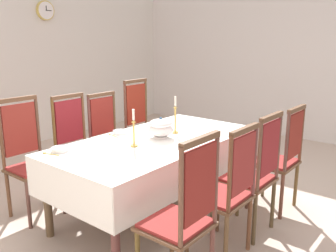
{
  "coord_description": "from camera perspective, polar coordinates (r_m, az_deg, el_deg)",
  "views": [
    {
      "loc": [
        -2.6,
        -2.29,
        1.74
      ],
      "look_at": [
        0.16,
        -0.06,
        0.87
      ],
      "focal_mm": 39.1,
      "sensor_mm": 36.0,
      "label": 1
    }
  ],
  "objects": [
    {
      "name": "ground",
      "position": [
        3.88,
        -2.26,
        -13.17
      ],
      "size": [
        7.29,
        6.33,
        0.04
      ],
      "primitive_type": "cube",
      "color": "#C4AC9C"
    },
    {
      "name": "right_wall",
      "position": [
        6.69,
        19.26,
        11.03
      ],
      "size": [
        0.08,
        6.33,
        3.01
      ],
      "primitive_type": "cube",
      "color": "silver",
      "rests_on": "ground"
    },
    {
      "name": "dining_table",
      "position": [
        3.59,
        -1.88,
        -3.28
      ],
      "size": [
        2.13,
        1.06,
        0.76
      ],
      "color": "brown",
      "rests_on": "ground"
    },
    {
      "name": "tablecloth",
      "position": [
        3.6,
        -1.88,
        -3.49
      ],
      "size": [
        2.15,
        1.08,
        0.36
      ],
      "color": "white",
      "rests_on": "dining_table"
    },
    {
      "name": "chair_south_a",
      "position": [
        2.5,
        2.44,
        -13.7
      ],
      "size": [
        0.44,
        0.42,
        1.15
      ],
      "color": "brown",
      "rests_on": "ground"
    },
    {
      "name": "chair_north_a",
      "position": [
        3.83,
        -20.84,
        -4.53
      ],
      "size": [
        0.44,
        0.42,
        1.17
      ],
      "rotation": [
        0.0,
        0.0,
        3.14
      ],
      "color": "brown",
      "rests_on": "ground"
    },
    {
      "name": "chair_south_b",
      "position": [
        2.94,
        9.17,
        -9.79
      ],
      "size": [
        0.44,
        0.42,
        1.1
      ],
      "color": "brown",
      "rests_on": "ground"
    },
    {
      "name": "chair_north_b",
      "position": [
        4.13,
        -13.94,
        -2.9
      ],
      "size": [
        0.44,
        0.42,
        1.13
      ],
      "rotation": [
        0.0,
        0.0,
        3.14
      ],
      "color": "brown",
      "rests_on": "ground"
    },
    {
      "name": "chair_south_c",
      "position": [
        3.33,
        13.29,
        -7.01
      ],
      "size": [
        0.44,
        0.42,
        1.11
      ],
      "color": "brown",
      "rests_on": "ground"
    },
    {
      "name": "chair_north_c",
      "position": [
        4.42,
        -9.03,
        -1.72
      ],
      "size": [
        0.44,
        0.42,
        1.09
      ],
      "rotation": [
        0.0,
        0.0,
        3.14
      ],
      "color": "#52321D",
      "rests_on": "ground"
    },
    {
      "name": "chair_south_d",
      "position": [
        3.85,
        17.09,
        -4.55
      ],
      "size": [
        0.44,
        0.42,
        1.09
      ],
      "color": "brown",
      "rests_on": "ground"
    },
    {
      "name": "chair_north_d",
      "position": [
        4.81,
        -3.94,
        0.13
      ],
      "size": [
        0.44,
        0.42,
        1.2
      ],
      "rotation": [
        0.0,
        0.0,
        3.14
      ],
      "color": "brown",
      "rests_on": "ground"
    },
    {
      "name": "soup_tureen",
      "position": [
        3.6,
        -1.14,
        -0.28
      ],
      "size": [
        0.26,
        0.26,
        0.21
      ],
      "color": "white",
      "rests_on": "tablecloth"
    },
    {
      "name": "candlestick_west",
      "position": [
        3.32,
        -5.35,
        -0.89
      ],
      "size": [
        0.07,
        0.07,
        0.35
      ],
      "color": "gold",
      "rests_on": "tablecloth"
    },
    {
      "name": "candlestick_east",
      "position": [
        3.76,
        1.13,
        1.24
      ],
      "size": [
        0.07,
        0.07,
        0.38
      ],
      "color": "gold",
      "rests_on": "tablecloth"
    },
    {
      "name": "bowl_near_left",
      "position": [
        3.33,
        -16.48,
        -3.45
      ],
      "size": [
        0.16,
        0.16,
        0.04
      ],
      "color": "white",
      "rests_on": "tablecloth"
    },
    {
      "name": "bowl_near_right",
      "position": [
        3.8,
        -7.5,
        -0.89
      ],
      "size": [
        0.14,
        0.14,
        0.04
      ],
      "color": "white",
      "rests_on": "tablecloth"
    },
    {
      "name": "spoon_primary",
      "position": [
        3.3,
        -18.38,
        -4.06
      ],
      "size": [
        0.06,
        0.17,
        0.01
      ],
      "rotation": [
        0.0,
        0.0,
        0.29
      ],
      "color": "gold",
      "rests_on": "tablecloth"
    },
    {
      "name": "spoon_secondary",
      "position": [
        3.76,
        -8.82,
        -1.34
      ],
      "size": [
        0.06,
        0.18,
        0.01
      ],
      "rotation": [
        0.0,
        0.0,
        -0.23
      ],
      "color": "gold",
      "rests_on": "tablecloth"
    },
    {
      "name": "mounted_clock",
      "position": [
        6.49,
        -18.58,
        16.71
      ],
      "size": [
        0.31,
        0.06,
        0.31
      ],
      "color": "#D1B251"
    }
  ]
}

